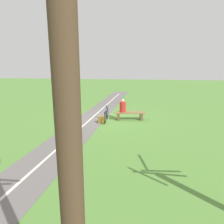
% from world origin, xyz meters
% --- Properties ---
extents(ground_plane, '(80.00, 80.00, 0.00)m').
position_xyz_m(ground_plane, '(0.00, 0.00, 0.00)').
color(ground_plane, '#548438').
extents(paved_path, '(2.50, 36.03, 0.02)m').
position_xyz_m(paved_path, '(1.30, 4.00, 0.01)').
color(paved_path, '#66605E').
rests_on(paved_path, ground_plane).
extents(path_centre_line, '(0.72, 32.00, 0.00)m').
position_xyz_m(path_centre_line, '(1.30, 4.00, 0.02)').
color(path_centre_line, silver).
rests_on(path_centre_line, paved_path).
extents(bench, '(1.95, 0.74, 0.50)m').
position_xyz_m(bench, '(-1.20, 0.08, 0.35)').
color(bench, brown).
rests_on(bench, ground_plane).
extents(person_seated, '(0.44, 0.44, 0.80)m').
position_xyz_m(person_seated, '(-0.77, 0.15, 0.84)').
color(person_seated, '#B2231E').
rests_on(person_seated, bench).
extents(bicycle, '(0.15, 1.73, 0.91)m').
position_xyz_m(bicycle, '(0.18, 0.61, 0.39)').
color(bicycle, black).
rests_on(bicycle, ground_plane).
extents(backpack, '(0.38, 0.34, 0.41)m').
position_xyz_m(backpack, '(0.36, 1.11, 0.20)').
color(backpack, olive).
rests_on(backpack, ground_plane).
extents(tree_far_right, '(1.32, 1.31, 5.52)m').
position_xyz_m(tree_far_right, '(-1.50, 10.72, 2.59)').
color(tree_far_right, '#473323').
rests_on(tree_far_right, ground_plane).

